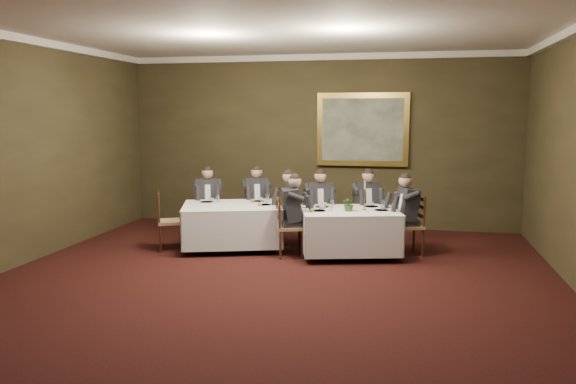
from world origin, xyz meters
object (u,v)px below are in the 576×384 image
at_px(chair_main_backright, 366,228).
at_px(diner_sec_endright, 293,218).
at_px(diner_main_backleft, 319,216).
at_px(painting, 362,130).
at_px(diner_sec_backright, 257,210).
at_px(chair_sec_endleft, 170,233).
at_px(table_main, 349,229).
at_px(diner_main_endright, 408,224).
at_px(diner_main_endleft, 290,226).
at_px(diner_sec_backleft, 208,211).
at_px(diner_main_backright, 366,216).
at_px(chair_sec_endright, 294,231).
at_px(candlestick, 365,199).
at_px(table_second, 232,223).
at_px(chair_main_backleft, 319,229).
at_px(chair_sec_backright, 257,222).
at_px(chair_main_endleft, 289,239).
at_px(centerpiece, 349,203).
at_px(chair_sec_backleft, 208,223).
at_px(chair_main_endright, 409,238).

xyz_separation_m(chair_main_backright, diner_sec_endright, (-1.23, -0.46, 0.23)).
xyz_separation_m(diner_main_backleft, painting, (0.61, 1.66, 1.49)).
bearing_deg(diner_sec_backright, chair_sec_endleft, 25.77).
distance_m(chair_main_backright, diner_sec_backright, 2.09).
relative_size(diner_sec_backright, diner_sec_endright, 1.00).
xyz_separation_m(table_main, diner_main_endright, (0.95, 0.25, 0.06)).
distance_m(table_main, chair_main_backright, 0.92).
height_order(diner_main_endleft, chair_sec_endleft, diner_main_endleft).
xyz_separation_m(diner_sec_backleft, diner_sec_endright, (1.70, -0.36, 0.00)).
bearing_deg(diner_main_backright, chair_sec_endright, -1.56).
bearing_deg(diner_sec_backleft, candlestick, 146.20).
bearing_deg(painting, table_second, -132.57).
relative_size(diner_main_backright, diner_main_endleft, 1.00).
distance_m(chair_main_backleft, chair_sec_endright, 0.48).
relative_size(diner_main_backleft, chair_sec_backright, 1.35).
bearing_deg(chair_sec_endright, chair_main_endleft, 174.04).
relative_size(table_second, chair_main_backright, 2.01).
relative_size(chair_main_endleft, painting, 0.55).
bearing_deg(diner_main_backleft, diner_sec_backleft, -21.64).
bearing_deg(chair_main_backright, table_second, -2.41).
distance_m(diner_main_backright, diner_main_endleft, 1.61).
bearing_deg(chair_sec_backright, chair_sec_endright, 121.72).
distance_m(chair_sec_endright, candlestick, 1.46).
distance_m(table_second, centerpiece, 2.10).
xyz_separation_m(chair_sec_endright, centerpiece, (1.02, -0.53, 0.62)).
xyz_separation_m(chair_sec_backleft, diner_sec_endright, (1.71, -0.37, 0.23)).
relative_size(diner_main_backleft, painting, 0.73).
bearing_deg(chair_sec_endright, table_second, 96.41).
bearing_deg(painting, diner_main_endleft, -110.23).
xyz_separation_m(chair_main_backleft, candlestick, (0.84, -0.61, 0.66)).
bearing_deg(diner_sec_backleft, diner_sec_endright, 147.92).
bearing_deg(chair_main_endleft, diner_sec_endright, 166.23).
relative_size(diner_main_endleft, chair_sec_backleft, 1.35).
height_order(table_main, chair_main_endright, chair_main_endright).
relative_size(diner_main_backright, diner_main_endright, 1.00).
relative_size(chair_main_endleft, chair_sec_backleft, 1.00).
relative_size(diner_main_backright, chair_sec_backright, 1.35).
height_order(table_second, diner_main_endright, diner_main_endright).
distance_m(chair_sec_endright, centerpiece, 1.31).
bearing_deg(chair_main_endleft, diner_main_endright, 84.73).
relative_size(diner_main_endleft, chair_sec_endright, 1.35).
bearing_deg(diner_sec_backleft, chair_main_endleft, 129.63).
bearing_deg(table_second, diner_sec_backleft, 135.52).
distance_m(chair_main_backleft, diner_main_backleft, 0.23).
relative_size(chair_main_endright, centerpiece, 3.68).
height_order(chair_main_backright, painting, painting).
bearing_deg(diner_main_endright, painting, 3.17).
distance_m(table_second, diner_main_backleft, 1.54).
height_order(table_second, diner_main_endleft, diner_main_endleft).
xyz_separation_m(chair_main_endleft, diner_sec_backright, (-0.91, 1.31, 0.23)).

